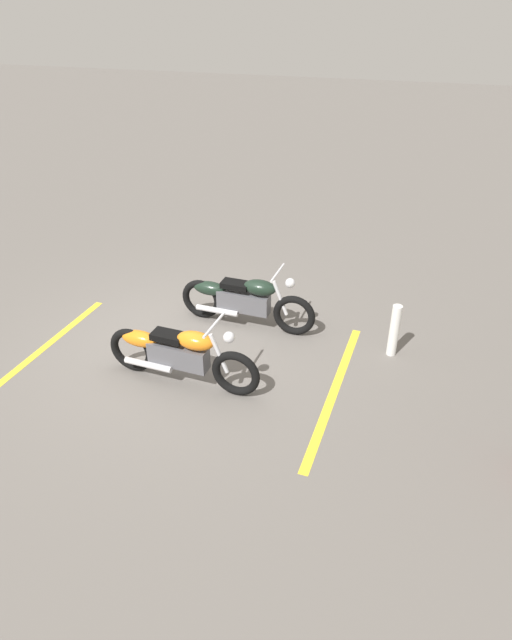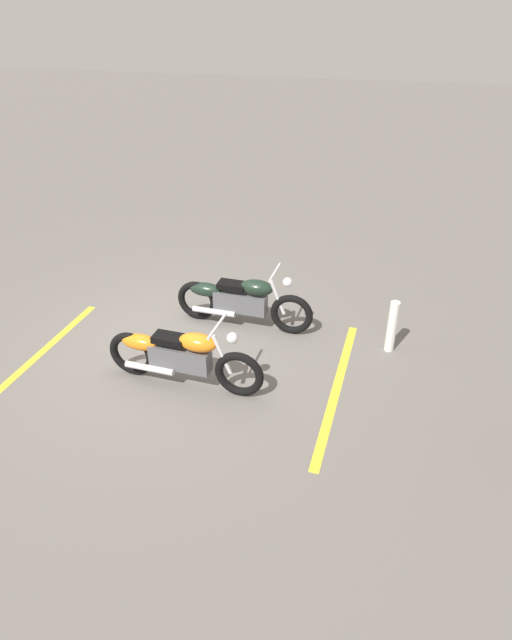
{
  "view_description": "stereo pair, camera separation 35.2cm",
  "coord_description": "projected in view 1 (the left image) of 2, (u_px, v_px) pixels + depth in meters",
  "views": [
    {
      "loc": [
        3.29,
        -6.26,
        4.61
      ],
      "look_at": [
        1.31,
        0.0,
        0.65
      ],
      "focal_mm": 30.66,
      "sensor_mm": 36.0,
      "label": 1
    },
    {
      "loc": [
        2.95,
        -6.35,
        4.61
      ],
      "look_at": [
        1.31,
        0.0,
        0.65
      ],
      "focal_mm": 30.66,
      "sensor_mm": 36.0,
      "label": 2
    }
  ],
  "objects": [
    {
      "name": "parking_stripe_mid",
      "position": [
        334.0,
        390.0,
        7.35
      ],
      "size": [
        0.24,
        3.2,
        0.01
      ],
      "primitive_type": "cube",
      "rotation": [
        0.0,
        0.0,
        1.53
      ],
      "color": "yellow",
      "rests_on": "ground"
    },
    {
      "name": "motorcycle_dark_foreground",
      "position": [
        243.0,
        299.0,
        8.57
      ],
      "size": [
        2.23,
        0.62,
        1.04
      ],
      "rotation": [
        0.0,
        0.0,
        -0.04
      ],
      "color": "black",
      "rests_on": "ground"
    },
    {
      "name": "bollard_post",
      "position": [
        394.0,
        331.0,
        7.89
      ],
      "size": [
        0.14,
        0.14,
        0.81
      ],
      "primitive_type": "cylinder",
      "color": "white",
      "rests_on": "ground"
    },
    {
      "name": "ground_plane",
      "position": [
        174.0,
        343.0,
        8.34
      ],
      "size": [
        60.0,
        60.0,
        0.0
      ],
      "primitive_type": "plane",
      "color": "#66605B"
    },
    {
      "name": "motorcycle_bright_foreground",
      "position": [
        178.0,
        353.0,
        7.3
      ],
      "size": [
        2.23,
        0.62,
        1.04
      ],
      "rotation": [
        0.0,
        0.0,
        -0.05
      ],
      "color": "black",
      "rests_on": "ground"
    },
    {
      "name": "parking_stripe_near",
      "position": [
        39.0,
        352.0,
        8.13
      ],
      "size": [
        0.24,
        3.2,
        0.01
      ],
      "primitive_type": "cube",
      "rotation": [
        0.0,
        0.0,
        1.53
      ],
      "color": "yellow",
      "rests_on": "ground"
    }
  ]
}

